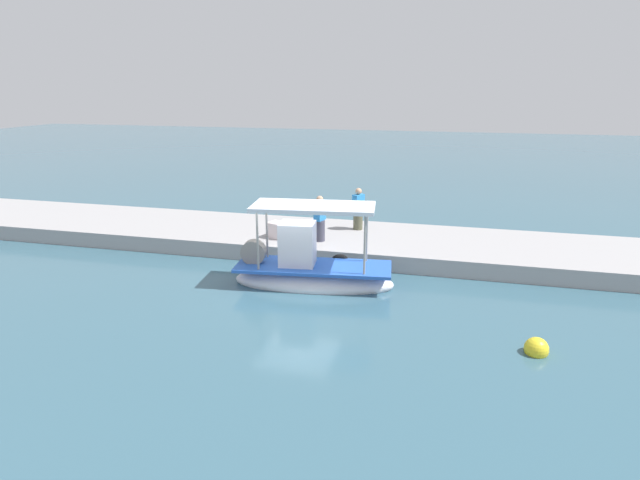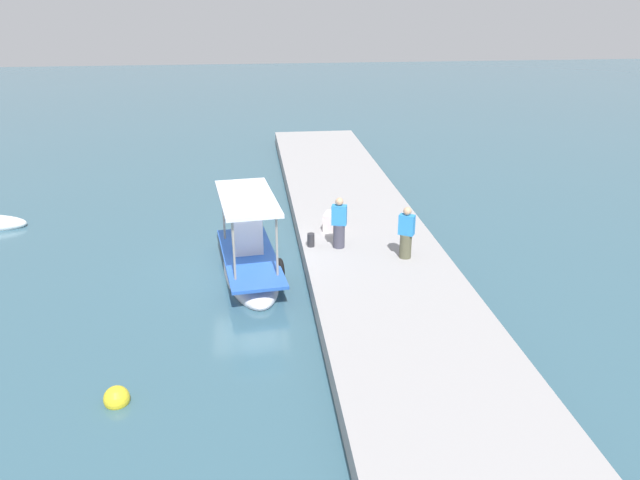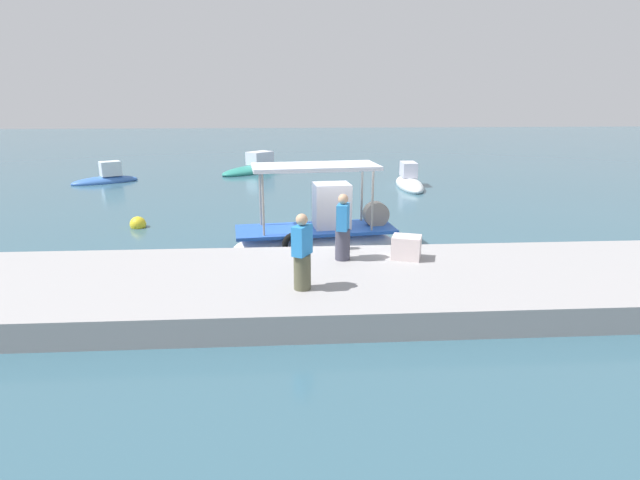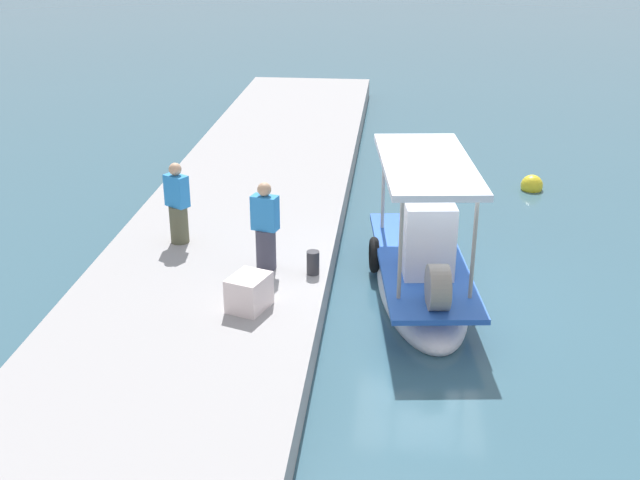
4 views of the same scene
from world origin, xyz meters
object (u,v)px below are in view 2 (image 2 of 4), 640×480
Objects in this scene: main_fishing_boat at (250,259)px; marker_buoy at (117,399)px; fisherman_near_bollard at (406,235)px; fisherman_by_crate at (339,225)px; cargo_crate at (333,221)px; mooring_bollard at (311,240)px.

marker_buoy is (-6.46, 3.04, -0.39)m from main_fishing_boat.
fisherman_near_bollard is 2.25m from fisherman_by_crate.
cargo_crate is (2.74, 1.94, -0.46)m from fisherman_near_bollard.
main_fishing_boat is at bearing 82.49° from fisherman_near_bollard.
main_fishing_boat reaches higher than fisherman_by_crate.
fisherman_near_bollard is (-0.65, -4.92, 0.87)m from main_fishing_boat.
main_fishing_boat is at bearing 125.14° from cargo_crate.
main_fishing_boat reaches higher than fisherman_near_bollard.
fisherman_near_bollard is at bearing -113.59° from mooring_bollard.
main_fishing_boat is at bearing -25.17° from marker_buoy.
mooring_bollard is 0.63× the size of cargo_crate.
fisherman_by_crate is 1.72m from cargo_crate.
fisherman_near_bollard is 2.91× the size of marker_buoy.
fisherman_near_bollard is 3.19m from mooring_bollard.
mooring_bollard reaches higher than marker_buoy.
main_fishing_boat is 2.15m from mooring_bollard.
marker_buoy is (-8.56, 6.01, -0.79)m from cargo_crate.
fisherman_by_crate is 9.23m from marker_buoy.
marker_buoy is at bearing 139.07° from fisherman_by_crate.
fisherman_by_crate is 1.08m from mooring_bollard.
fisherman_by_crate is at bearing -40.93° from marker_buoy.
fisherman_by_crate is 2.38× the size of cargo_crate.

